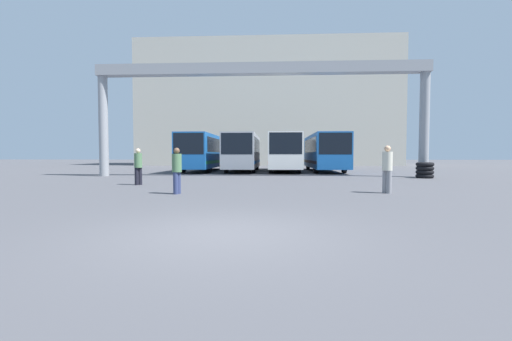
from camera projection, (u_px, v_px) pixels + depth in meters
name	position (u px, v px, depth m)	size (l,w,h in m)	color
ground_plane	(222.00, 234.00, 6.09)	(200.00, 200.00, 0.00)	#47474C
building_backdrop	(268.00, 107.00, 50.45)	(35.73, 12.00, 16.93)	#B7B2A3
overhead_gantry	(260.00, 85.00, 22.08)	(21.47, 0.80, 7.31)	gray
bus_slot_0	(204.00, 151.00, 30.24)	(2.45, 11.22, 3.11)	#1959A5
bus_slot_1	(243.00, 151.00, 29.53)	(2.49, 10.18, 3.10)	#999EA5
bus_slot_2	(284.00, 151.00, 29.65)	(2.57, 10.80, 3.12)	silver
bus_slot_3	(324.00, 151.00, 29.42)	(2.55, 10.70, 3.09)	#1959A5
pedestrian_near_right	(138.00, 166.00, 16.03)	(0.36, 0.36, 1.71)	black
pedestrian_mid_right	(387.00, 168.00, 12.56)	(0.36, 0.36, 1.75)	gray
pedestrian_near_center	(177.00, 170.00, 12.31)	(0.35, 0.35, 1.67)	navy
tire_stack	(425.00, 170.00, 20.89)	(1.04, 1.04, 0.96)	black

